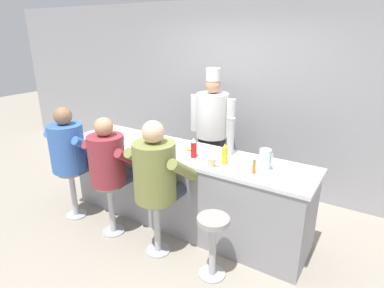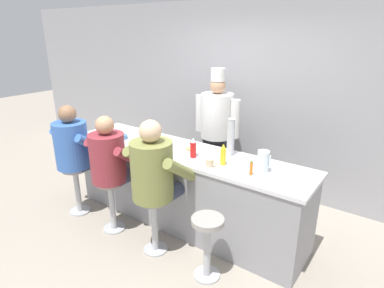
{
  "view_description": "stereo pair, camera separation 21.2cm",
  "coord_description": "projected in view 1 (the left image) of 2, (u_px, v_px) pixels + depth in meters",
  "views": [
    {
      "loc": [
        1.95,
        -2.54,
        2.28
      ],
      "look_at": [
        0.15,
        0.32,
        1.08
      ],
      "focal_mm": 30.0,
      "sensor_mm": 36.0,
      "label": 1
    },
    {
      "loc": [
        2.13,
        -2.42,
        2.28
      ],
      "look_at": [
        0.15,
        0.32,
        1.08
      ],
      "focal_mm": 30.0,
      "sensor_mm": 36.0,
      "label": 2
    }
  ],
  "objects": [
    {
      "name": "cup_stack_steel",
      "position": [
        231.0,
        136.0,
        3.56
      ],
      "size": [
        0.09,
        0.09,
        0.42
      ],
      "color": "#B7BABF",
      "rests_on": "diner_counter"
    },
    {
      "name": "cook_in_whites_near",
      "position": [
        212.0,
        126.0,
        4.58
      ],
      "size": [
        0.7,
        0.45,
        1.8
      ],
      "color": "#232328",
      "rests_on": "ground_plane"
    },
    {
      "name": "hot_sauce_bottle_orange",
      "position": [
        254.0,
        167.0,
        3.12
      ],
      "size": [
        0.03,
        0.03,
        0.14
      ],
      "color": "orange",
      "rests_on": "diner_counter"
    },
    {
      "name": "cereal_bowl",
      "position": [
        119.0,
        138.0,
        4.07
      ],
      "size": [
        0.14,
        0.14,
        0.06
      ],
      "color": "#4C7FB7",
      "rests_on": "diner_counter"
    },
    {
      "name": "ground_plane",
      "position": [
        167.0,
        235.0,
        3.77
      ],
      "size": [
        20.0,
        20.0,
        0.0
      ],
      "primitive_type": "plane",
      "color": "#9E9384"
    },
    {
      "name": "diner_counter",
      "position": [
        183.0,
        187.0,
        3.89
      ],
      "size": [
        3.06,
        0.7,
        0.96
      ],
      "color": "gray",
      "rests_on": "ground_plane"
    },
    {
      "name": "diner_seated_olive",
      "position": [
        157.0,
        174.0,
        3.23
      ],
      "size": [
        0.65,
        0.64,
        1.48
      ],
      "color": "#B2B5BA",
      "rests_on": "ground_plane"
    },
    {
      "name": "wall_back",
      "position": [
        237.0,
        96.0,
        4.76
      ],
      "size": [
        10.0,
        0.06,
        2.7
      ],
      "color": "#99999E",
      "rests_on": "ground_plane"
    },
    {
      "name": "empty_stool_round",
      "position": [
        213.0,
        237.0,
        3.02
      ],
      "size": [
        0.31,
        0.31,
        0.65
      ],
      "color": "#B2B5BA",
      "rests_on": "ground_plane"
    },
    {
      "name": "mustard_bottle_yellow",
      "position": [
        225.0,
        154.0,
        3.33
      ],
      "size": [
        0.06,
        0.06,
        0.23
      ],
      "color": "yellow",
      "rests_on": "diner_counter"
    },
    {
      "name": "coffee_mug_blue",
      "position": [
        99.0,
        135.0,
        4.15
      ],
      "size": [
        0.14,
        0.09,
        0.08
      ],
      "color": "#4C7AB2",
      "rests_on": "diner_counter"
    },
    {
      "name": "water_pitcher_clear",
      "position": [
        265.0,
        159.0,
        3.2
      ],
      "size": [
        0.14,
        0.12,
        0.21
      ],
      "color": "silver",
      "rests_on": "diner_counter"
    },
    {
      "name": "diner_seated_blue",
      "position": [
        70.0,
        150.0,
        3.91
      ],
      "size": [
        0.62,
        0.61,
        1.44
      ],
      "color": "#B2B5BA",
      "rests_on": "ground_plane"
    },
    {
      "name": "coffee_mug_tan",
      "position": [
        212.0,
        162.0,
        3.3
      ],
      "size": [
        0.13,
        0.09,
        0.08
      ],
      "color": "beige",
      "rests_on": "diner_counter"
    },
    {
      "name": "breakfast_plate",
      "position": [
        190.0,
        150.0,
        3.71
      ],
      "size": [
        0.27,
        0.27,
        0.05
      ],
      "color": "white",
      "rests_on": "diner_counter"
    },
    {
      "name": "diner_seated_maroon",
      "position": [
        109.0,
        162.0,
        3.57
      ],
      "size": [
        0.6,
        0.59,
        1.41
      ],
      "color": "#B2B5BA",
      "rests_on": "ground_plane"
    },
    {
      "name": "ketchup_bottle_red",
      "position": [
        194.0,
        148.0,
        3.5
      ],
      "size": [
        0.07,
        0.07,
        0.23
      ],
      "color": "red",
      "rests_on": "diner_counter"
    }
  ]
}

